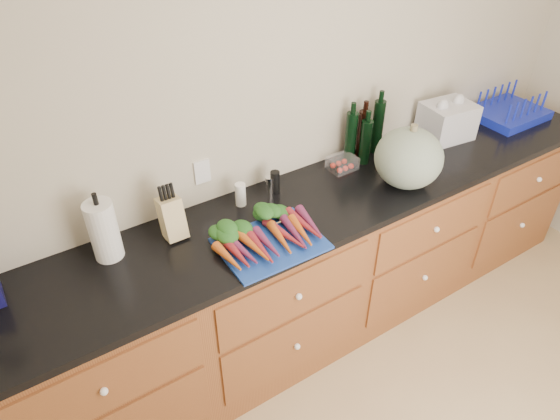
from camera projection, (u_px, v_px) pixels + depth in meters
wall_back at (302, 106)px, 2.57m from camera, size 4.10×0.05×2.60m
cabinets at (331, 263)px, 2.85m from camera, size 3.60×0.64×0.90m
countertop at (336, 196)px, 2.58m from camera, size 3.64×0.62×0.04m
cutting_board at (271, 243)px, 2.24m from camera, size 0.46×0.36×0.01m
carrots at (265, 232)px, 2.25m from camera, size 0.47×0.34×0.07m
squash at (409, 158)px, 2.54m from camera, size 0.35×0.35×0.31m
paper_towel at (104, 231)px, 2.10m from camera, size 0.12×0.12×0.28m
knife_block at (172, 218)px, 2.24m from camera, size 0.10×0.10×0.19m
grinder_salt at (241, 194)px, 2.45m from camera, size 0.05×0.05×0.12m
grinder_pepper at (275, 182)px, 2.54m from camera, size 0.05×0.05×0.12m
canister_chrome at (270, 186)px, 2.53m from camera, size 0.04×0.04×0.10m
tomato_box at (342, 163)px, 2.73m from camera, size 0.15×0.12×0.07m
bottles at (364, 135)px, 2.77m from camera, size 0.26×0.13×0.31m
grocery_bag at (447, 121)px, 2.98m from camera, size 0.32×0.26×0.21m
dish_rack at (508, 111)px, 3.24m from camera, size 0.45×0.36×0.18m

